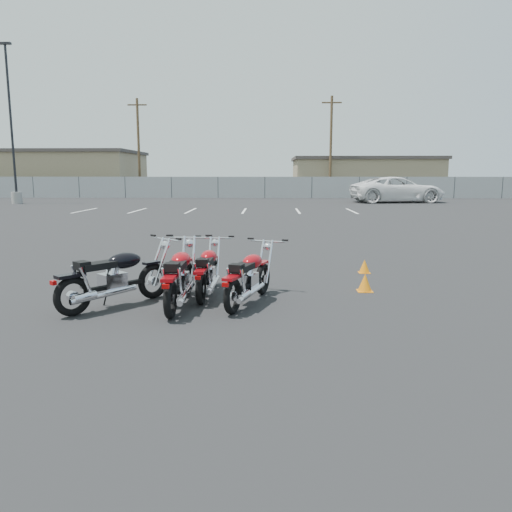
{
  "coord_description": "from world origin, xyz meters",
  "views": [
    {
      "loc": [
        0.43,
        -7.86,
        2.05
      ],
      "look_at": [
        0.2,
        0.6,
        0.65
      ],
      "focal_mm": 35.0,
      "sensor_mm": 36.0,
      "label": 1
    }
  ],
  "objects_px": {
    "motorcycle_second_black": "(115,278)",
    "motorcycle_rear_red": "(249,277)",
    "white_van": "(398,182)",
    "motorcycle_third_red": "(180,277)",
    "motorcycle_front_red": "(208,271)"
  },
  "relations": [
    {
      "from": "motorcycle_second_black",
      "to": "white_van",
      "type": "relative_size",
      "value": 0.24
    },
    {
      "from": "motorcycle_second_black",
      "to": "motorcycle_rear_red",
      "type": "bearing_deg",
      "value": 6.78
    },
    {
      "from": "motorcycle_front_red",
      "to": "motorcycle_third_red",
      "type": "relative_size",
      "value": 0.91
    },
    {
      "from": "motorcycle_front_red",
      "to": "white_van",
      "type": "bearing_deg",
      "value": 70.06
    },
    {
      "from": "motorcycle_second_black",
      "to": "motorcycle_third_red",
      "type": "bearing_deg",
      "value": 4.15
    },
    {
      "from": "motorcycle_second_black",
      "to": "motorcycle_rear_red",
      "type": "height_order",
      "value": "motorcycle_second_black"
    },
    {
      "from": "motorcycle_front_red",
      "to": "motorcycle_third_red",
      "type": "xyz_separation_m",
      "value": [
        -0.35,
        -0.72,
        0.04
      ]
    },
    {
      "from": "motorcycle_third_red",
      "to": "motorcycle_rear_red",
      "type": "height_order",
      "value": "motorcycle_third_red"
    },
    {
      "from": "motorcycle_front_red",
      "to": "white_van",
      "type": "xyz_separation_m",
      "value": [
        10.28,
        28.33,
        1.03
      ]
    },
    {
      "from": "motorcycle_front_red",
      "to": "motorcycle_third_red",
      "type": "height_order",
      "value": "motorcycle_third_red"
    },
    {
      "from": "motorcycle_third_red",
      "to": "white_van",
      "type": "relative_size",
      "value": 0.27
    },
    {
      "from": "motorcycle_third_red",
      "to": "motorcycle_rear_red",
      "type": "xyz_separation_m",
      "value": [
        1.07,
        0.17,
        -0.03
      ]
    },
    {
      "from": "motorcycle_rear_red",
      "to": "white_van",
      "type": "relative_size",
      "value": 0.25
    },
    {
      "from": "motorcycle_front_red",
      "to": "motorcycle_second_black",
      "type": "height_order",
      "value": "motorcycle_second_black"
    },
    {
      "from": "motorcycle_second_black",
      "to": "white_van",
      "type": "xyz_separation_m",
      "value": [
        11.61,
        29.12,
        0.99
      ]
    }
  ]
}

